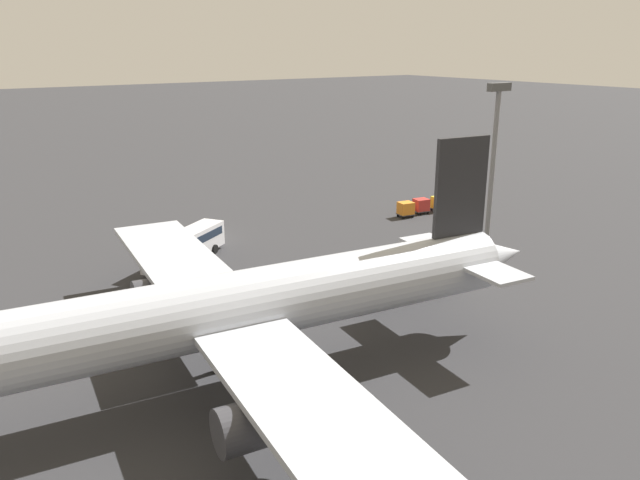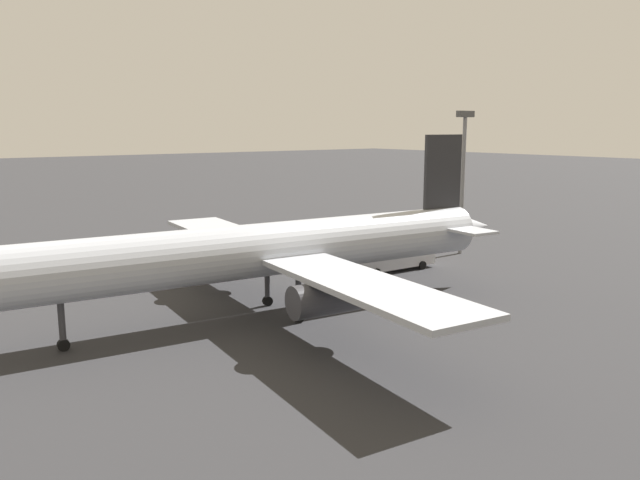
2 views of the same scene
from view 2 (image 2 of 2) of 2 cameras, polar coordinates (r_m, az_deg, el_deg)
name	(u,v)px [view 2 (image 2 of 2)]	position (r m, az deg, el deg)	size (l,w,h in m)	color
ground_plane	(230,243)	(91.06, -8.26, -0.29)	(600.00, 600.00, 0.00)	#2D2D30
airplane	(265,251)	(54.27, -5.04, -0.99)	(54.28, 47.36, 15.78)	#B2B7C1
shuttle_bus_near	(218,242)	(81.74, -9.34, -0.16)	(11.36, 8.78, 3.18)	silver
shuttle_bus_far	(393,255)	(72.78, 6.68, -1.36)	(11.25, 3.40, 3.20)	silver
baggage_tug	(428,220)	(108.08, 9.89, 1.83)	(2.71, 2.33, 2.10)	white
worker_person	(231,237)	(90.66, -8.12, 0.23)	(0.38, 0.38, 1.74)	#1E1E2D
cargo_cart_yellow	(418,221)	(104.68, 9.00, 1.72)	(2.23, 1.96, 2.06)	#38383D
cargo_cart_red	(404,222)	(102.86, 7.67, 1.60)	(2.23, 1.96, 2.06)	#38383D
cargo_cart_orange	(391,224)	(100.63, 6.56, 1.44)	(2.23, 1.96, 2.06)	#38383D
light_pole	(463,168)	(83.40, 12.96, 6.44)	(2.80, 0.70, 18.58)	slate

